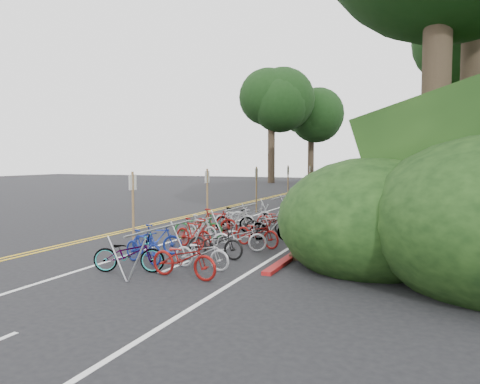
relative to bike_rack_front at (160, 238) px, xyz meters
name	(u,v)px	position (x,y,z in m)	size (l,w,h in m)	color
ground	(125,246)	(-2.87, 2.37, -0.82)	(120.00, 120.00, 0.00)	black
road_markings	(251,214)	(-2.24, 12.46, -0.82)	(7.47, 80.00, 0.01)	gold
red_curb	(354,214)	(2.83, 14.37, -0.77)	(0.25, 28.00, 0.10)	maroon
tree_cluster	(442,1)	(6.89, 24.40, 12.69)	(34.34, 55.62, 21.79)	#2D2319
bike_rack_front	(160,238)	(0.00, 0.00, 0.00)	(1.11, 3.10, 1.10)	gray
bike_racks_rest	(308,196)	(0.13, 15.37, 0.03)	(1.14, 23.00, 1.17)	gray
signpost_near	(133,204)	(-2.52, 2.38, 0.61)	(0.08, 0.40, 2.49)	brown
signposts_rest	(274,184)	(-2.27, 16.37, 0.61)	(0.08, 18.40, 2.50)	brown
bike_front	(198,226)	(-1.24, 4.56, -0.35)	(1.79, 0.62, 0.94)	#144C1E
bike_valet	(224,231)	(0.13, 3.78, -0.34)	(3.48, 11.20, 1.05)	slate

